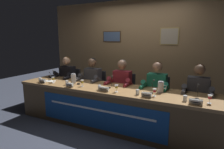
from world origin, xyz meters
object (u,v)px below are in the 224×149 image
object	(u,v)px
microphone_right	(152,89)
water_pitcher_left_side	(74,78)
juice_glass_right	(155,91)
water_pitcher_right_side	(161,87)
juice_glass_left	(82,82)
microphone_left	(80,80)
panelist_right	(156,89)
nameplate_right	(147,95)
panelist_far_left	(65,78)
nameplate_center	(103,89)
water_cup_far_right	(185,99)
microphone_center	(110,84)
water_cup_center	(100,88)
chair_right	(157,100)
chair_center	(124,95)
microphone_far_left	(51,77)
nameplate_far_right	(196,102)
nameplate_far_left	(42,81)
juice_glass_far_left	(53,79)
water_cup_left	(67,83)
chair_far_right	(197,105)
microphone_far_right	(197,94)
water_cup_far_left	(40,80)
juice_glass_center	(117,87)
water_cup_right	(138,92)
panelist_left	(91,81)
document_stack_far_left	(50,81)
nameplate_left	(70,85)
juice_glass_far_right	(210,98)
panelist_center	(121,85)
chair_left	(96,91)
conference_table	(109,101)
panelist_far_right	(197,94)
chair_far_left	(71,87)

from	to	relation	value
microphone_right	water_pitcher_left_side	xyz separation A→B (m)	(-1.65, 0.00, 0.02)
juice_glass_right	water_pitcher_right_side	bearing A→B (deg)	81.67
juice_glass_left	microphone_left	bearing A→B (deg)	139.68
panelist_right	nameplate_right	bearing A→B (deg)	-87.82
panelist_far_left	panelist_right	xyz separation A→B (m)	(2.18, 0.00, 0.00)
nameplate_center	water_cup_far_right	xyz separation A→B (m)	(1.33, 0.08, -0.00)
microphone_center	panelist_right	world-z (taller)	panelist_right
water_cup_center	chair_right	bearing A→B (deg)	44.10
juice_glass_left	microphone_center	xyz separation A→B (m)	(0.52, 0.15, -0.01)
chair_center	microphone_far_left	bearing A→B (deg)	-156.36
microphone_right	nameplate_far_right	world-z (taller)	microphone_right
nameplate_far_left	microphone_right	world-z (taller)	microphone_right
juice_glass_left	nameplate_far_right	bearing A→B (deg)	-4.24
microphone_center	panelist_right	size ratio (longest dim) A/B	0.18
juice_glass_far_left	water_cup_left	size ratio (longest dim) A/B	1.46
nameplate_far_left	microphone_center	distance (m)	1.46
microphone_right	chair_far_right	size ratio (longest dim) A/B	0.24
nameplate_right	microphone_far_right	size ratio (longest dim) A/B	0.74
microphone_right	water_cup_center	bearing A→B (deg)	-166.42
water_cup_far_left	juice_glass_center	distance (m)	1.79
water_cup_left	water_pitcher_right_side	xyz separation A→B (m)	(1.79, 0.30, 0.06)
microphone_center	water_cup_right	size ratio (longest dim) A/B	2.54
water_cup_right	chair_far_right	distance (m)	1.25
juice_glass_center	juice_glass_left	bearing A→B (deg)	175.24
panelist_far_left	panelist_right	bearing A→B (deg)	0.00
water_cup_far_left	microphone_right	bearing A→B (deg)	5.67
panelist_left	water_cup_right	xyz separation A→B (m)	(1.31, -0.62, 0.07)
juice_glass_left	chair_center	size ratio (longest dim) A/B	0.14
microphone_far_left	document_stack_far_left	bearing A→B (deg)	-56.50
water_cup_center	juice_glass_right	bearing A→B (deg)	3.22
nameplate_left	juice_glass_far_right	size ratio (longest dim) A/B	1.25
panelist_center	chair_far_right	distance (m)	1.50
microphone_far_left	water_cup_left	xyz separation A→B (m)	(0.58, -0.16, -0.04)
chair_left	chair_right	world-z (taller)	same
chair_far_right	nameplate_far_right	world-z (taller)	chair_far_right
panelist_far_left	water_cup_center	bearing A→B (deg)	-25.64
panelist_center	microphone_right	xyz separation A→B (m)	(0.77, -0.42, 0.11)
juice_glass_far_left	microphone_far_right	distance (m)	2.74
panelist_far_left	conference_table	bearing A→B (deg)	-19.79
microphone_right	panelist_far_right	bearing A→B (deg)	31.24
panelist_right	nameplate_right	xyz separation A→B (m)	(0.03, -0.70, 0.07)
microphone_center	microphone_right	size ratio (longest dim) A/B	1.00
document_stack_far_left	water_cup_far_right	bearing A→B (deg)	-1.57
microphone_far_left	panelist_left	distance (m)	0.88
chair_far_right	water_cup_center	bearing A→B (deg)	-152.30
panelist_left	chair_far_right	xyz separation A→B (m)	(2.18, 0.20, -0.28)
chair_far_left	nameplate_left	world-z (taller)	chair_far_left
water_pitcher_right_side	document_stack_far_left	bearing A→B (deg)	-174.31
water_cup_far_left	panelist_center	xyz separation A→B (m)	(1.59, 0.65, -0.07)
panelist_far_right	microphone_far_right	bearing A→B (deg)	-88.32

